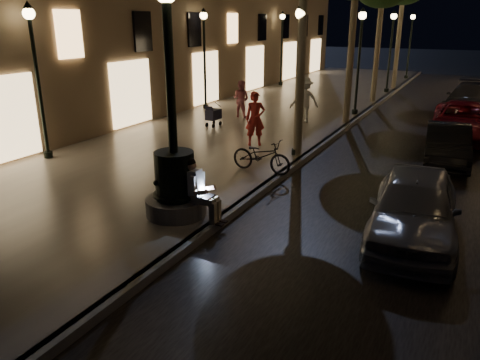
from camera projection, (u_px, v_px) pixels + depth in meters
The scene contains 22 objects.
ground at pixel (355, 122), 21.47m from camera, with size 120.00×120.00×0.00m, color black.
cobble_lane at pixel (425, 129), 20.18m from camera, with size 6.00×45.00×0.02m, color black.
promenade at pixel (275, 113), 23.15m from camera, with size 8.00×45.00×0.20m, color #655F59.
curb_strip at pixel (356, 120), 21.44m from camera, with size 0.25×45.00×0.20m, color #59595B.
fountain_lamppost at pixel (175, 173), 10.55m from camera, with size 1.40×1.40×5.21m.
seated_man_laptop at pixel (198, 188), 10.38m from camera, with size 1.04×0.35×1.41m.
lamp_curb_a at pixel (299, 61), 14.64m from camera, with size 0.36×0.36×4.81m.
lamp_curb_b at pixel (360, 48), 21.38m from camera, with size 0.36×0.36×4.81m.
lamp_curb_c at pixel (391, 41), 28.12m from camera, with size 0.36×0.36×4.81m.
lamp_curb_d at pixel (411, 37), 34.86m from camera, with size 0.36×0.36×4.81m.
lamp_left_a at pixel (35, 62), 14.32m from camera, with size 0.36×0.36×4.81m.
lamp_left_b at pixel (204, 46), 22.74m from camera, with size 0.36×0.36×4.81m.
lamp_left_c at pixel (282, 39), 31.17m from camera, with size 0.36×0.36×4.81m.
stroller at pixel (213, 115), 19.60m from camera, with size 0.44×0.97×0.99m.
car_front at pixel (414, 207), 9.88m from camera, with size 1.75×4.34×1.48m, color #95979C.
car_second at pixel (447, 144), 15.22m from camera, with size 1.33×3.81×1.26m, color black.
car_third at pixel (464, 121), 18.32m from camera, with size 2.34×5.07×1.41m, color maroon.
car_rear at pixel (470, 99), 23.00m from camera, with size 2.11×5.18×1.50m, color #2D2D32.
pedestrian_red at pixel (255, 119), 16.52m from camera, with size 0.70×0.46×1.91m, color red.
pedestrian_pink at pixel (241, 99), 21.42m from camera, with size 0.81×0.63×1.66m, color #CE6D7A.
pedestrian_white at pixel (304, 100), 20.22m from camera, with size 1.27×0.73×1.96m, color white.
bicycle at pixel (261, 156), 13.72m from camera, with size 0.66×1.89×0.99m, color black.
Camera 1 is at (4.87, -6.27, 4.50)m, focal length 35.00 mm.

